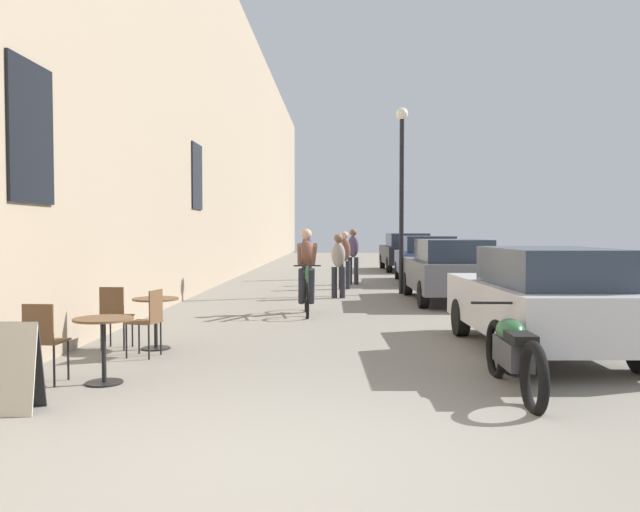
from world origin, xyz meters
name	(u,v)px	position (x,y,z in m)	size (l,w,h in m)	color
ground_plane	(264,467)	(0.00, 0.00, 0.00)	(88.00, 88.00, 0.00)	gray
building_facade_left	(202,113)	(-3.45, 14.00, 5.08)	(0.54, 68.00, 10.16)	tan
cafe_table_near	(104,336)	(-2.04, 2.40, 0.52)	(0.64, 0.64, 0.72)	black
cafe_chair_near_toward_street	(43,337)	(-2.67, 2.33, 0.52)	(0.40, 0.40, 0.89)	black
cafe_table_mid	(156,312)	(-2.07, 4.45, 0.52)	(0.64, 0.64, 0.72)	black
cafe_chair_mid_toward_street	(115,313)	(-2.62, 4.38, 0.52)	(0.39, 0.39, 0.89)	black
cafe_chair_mid_toward_wall	(149,318)	(-1.99, 3.88, 0.52)	(0.45, 0.45, 0.89)	black
sandwich_board_sign	(8,367)	(-2.51, 1.30, 0.42)	(0.58, 0.42, 0.84)	black
cyclist_on_bicycle	(307,274)	(-0.14, 8.34, 0.81)	(0.52, 1.76, 1.74)	black
pedestrian_near	(338,262)	(0.49, 11.35, 0.89)	(0.35, 0.25, 1.59)	#26262D
pedestrian_mid	(345,257)	(0.66, 13.83, 0.93)	(0.34, 0.24, 1.65)	#26262D
pedestrian_far	(353,253)	(0.94, 15.40, 0.98)	(0.38, 0.30, 1.73)	#26262D
pedestrian_furthest	(307,251)	(-0.60, 17.28, 0.97)	(0.36, 0.27, 1.72)	#26262D
street_lamp	(402,176)	(2.15, 12.49, 3.11)	(0.32, 0.32, 4.90)	black
parked_car_nearest	(542,298)	(3.27, 4.30, 0.75)	(1.84, 4.12, 1.44)	#B7B7BC
parked_car_second	(449,269)	(3.09, 10.62, 0.76)	(1.81, 4.16, 1.47)	#595960
parked_car_third	(426,259)	(3.30, 16.12, 0.78)	(1.86, 4.26, 1.50)	#384C84
parked_car_fourth	(406,251)	(3.28, 22.36, 0.81)	(1.95, 4.45, 1.57)	black
parked_motorcycle	(513,353)	(2.33, 2.20, 0.40)	(0.62, 2.15, 0.92)	black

